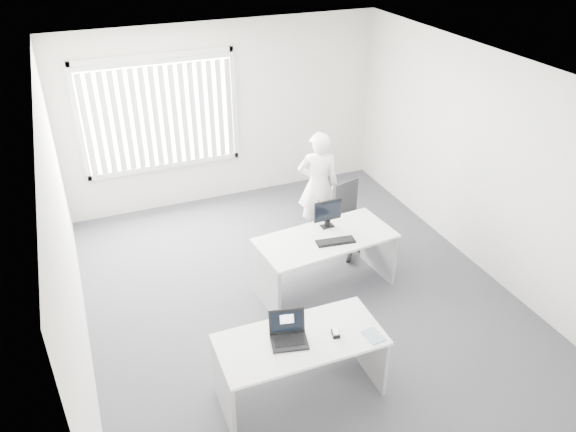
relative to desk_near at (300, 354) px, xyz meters
name	(u,v)px	position (x,y,z in m)	size (l,w,h in m)	color
ground	(301,299)	(0.61, 1.38, -0.52)	(6.00, 6.00, 0.00)	#44444A
wall_back	(225,114)	(0.61, 4.38, 0.88)	(5.00, 0.02, 2.80)	silver
wall_front	(476,392)	(0.61, -1.62, 0.88)	(5.00, 0.02, 2.80)	silver
wall_left	(66,246)	(-1.89, 1.38, 0.88)	(0.02, 6.00, 2.80)	silver
wall_right	(484,164)	(3.11, 1.38, 0.88)	(0.02, 6.00, 2.80)	silver
ceiling	(304,75)	(0.61, 1.38, 2.28)	(5.00, 6.00, 0.02)	silver
window	(160,114)	(-0.39, 4.34, 1.03)	(2.32, 0.06, 1.76)	silver
blinds	(161,117)	(-0.39, 4.28, 1.00)	(2.20, 0.10, 1.50)	silver
desk_near	(300,354)	(0.00, 0.00, 0.00)	(1.59, 0.76, 0.72)	white
desk_far	(325,252)	(0.97, 1.48, 0.03)	(1.73, 0.94, 0.76)	white
office_chair	(351,230)	(1.69, 2.15, -0.21)	(0.71, 0.71, 1.01)	black
person	(318,185)	(1.43, 2.71, 0.27)	(0.58, 0.38, 1.59)	white
laptop	(289,332)	(-0.12, -0.02, 0.33)	(0.34, 0.30, 0.27)	black
paper_sheet	(337,334)	(0.34, -0.08, 0.20)	(0.33, 0.23, 0.00)	silver
mouse	(336,333)	(0.33, -0.08, 0.23)	(0.07, 0.12, 0.05)	silver
booklet	(373,336)	(0.65, -0.23, 0.21)	(0.15, 0.21, 0.01)	white
keyboard	(336,241)	(1.03, 1.33, 0.25)	(0.47, 0.16, 0.02)	black
monitor	(328,214)	(1.09, 1.70, 0.42)	(0.36, 0.11, 0.36)	black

